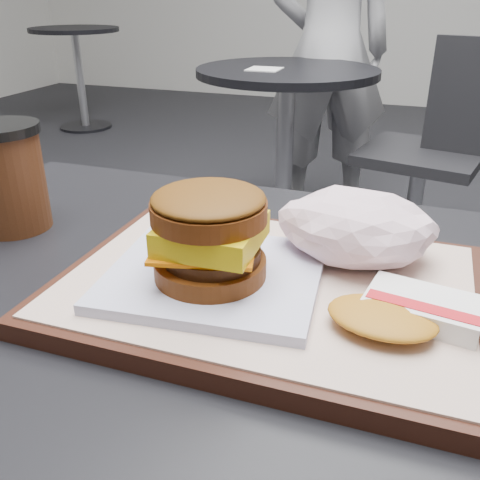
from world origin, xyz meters
name	(u,v)px	position (x,y,z in m)	size (l,w,h in m)	color
customer_table	(206,434)	(0.00, 0.00, 0.58)	(0.80, 0.60, 0.77)	#A5A5AA
serving_tray	(268,288)	(0.06, 0.01, 0.78)	(0.38, 0.28, 0.02)	black
breakfast_sandwich	(211,245)	(0.02, -0.02, 0.83)	(0.21, 0.19, 0.09)	white
hash_brown	(405,312)	(0.19, -0.02, 0.80)	(0.13, 0.10, 0.02)	white
crumpled_wrapper	(356,227)	(0.13, 0.08, 0.82)	(0.15, 0.12, 0.07)	white
coffee_cup	(7,175)	(-0.27, 0.06, 0.84)	(0.09, 0.09, 0.13)	#452110
neighbor_table	(286,120)	(-0.35, 1.65, 0.55)	(0.70, 0.70, 0.75)	black
napkin	(264,69)	(-0.42, 1.57, 0.75)	(0.12, 0.12, 0.00)	silver
neighbor_chair	(443,144)	(0.25, 1.65, 0.51)	(0.64, 0.50, 0.88)	#9A9A9F
patron	(329,51)	(-0.27, 2.07, 0.77)	(0.56, 0.37, 1.54)	#BBBBC0
bg_table_mid	(77,54)	(-2.40, 3.20, 0.56)	(0.66, 0.66, 0.75)	black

